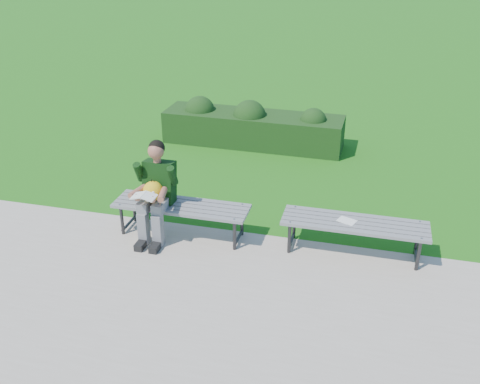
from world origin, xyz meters
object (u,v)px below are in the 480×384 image
object	(u,v)px
bench_left	(181,208)
seated_boy	(156,189)
bench_right	(355,226)
paper_sheet	(347,221)
hedge	(251,126)

from	to	relation	value
bench_left	seated_boy	distance (m)	0.43
bench_right	paper_sheet	bearing A→B (deg)	180.00
paper_sheet	bench_left	bearing A→B (deg)	-177.27
hedge	bench_right	xyz separation A→B (m)	(2.15, -3.48, 0.05)
bench_left	bench_right	distance (m)	2.25
bench_left	seated_boy	bearing A→B (deg)	-162.03
seated_boy	paper_sheet	world-z (taller)	seated_boy
seated_boy	bench_left	bearing A→B (deg)	17.97
hedge	seated_boy	world-z (taller)	seated_boy
bench_left	paper_sheet	xyz separation A→B (m)	(2.15, 0.10, 0.06)
hedge	paper_sheet	size ratio (longest dim) A/B	12.97
hedge	seated_boy	size ratio (longest dim) A/B	2.59
hedge	paper_sheet	world-z (taller)	hedge
bench_left	bench_right	bearing A→B (deg)	2.60
bench_left	bench_right	world-z (taller)	same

